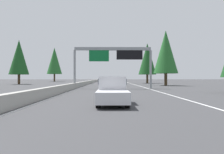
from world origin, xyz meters
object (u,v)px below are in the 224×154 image
object	(u,v)px
sedan_far_right	(111,83)
pickup_mid_right	(112,90)
conifer_right_near	(166,52)
conifer_left_mid	(19,57)
conifer_left_far	(54,61)
sedan_near_right	(117,80)
minivan_near_center	(121,80)
sign_gantry_overhead	(114,56)
conifer_right_mid	(147,59)

from	to	relation	value
sedan_far_right	pickup_mid_right	bearing A→B (deg)	179.83
pickup_mid_right	conifer_right_near	xyz separation A→B (m)	(35.72, -12.19, 6.48)
conifer_left_mid	conifer_left_far	world-z (taller)	conifer_left_far
sedan_near_right	conifer_right_near	bearing A→B (deg)	-171.49
pickup_mid_right	sedan_far_right	bearing A→B (deg)	-0.17
conifer_left_mid	minivan_near_center	bearing A→B (deg)	-66.55
sedan_far_right	conifer_right_near	size ratio (longest dim) A/B	0.36
conifer_right_near	conifer_left_mid	xyz separation A→B (m)	(10.14, 36.09, -0.33)
sign_gantry_overhead	conifer_right_mid	xyz separation A→B (m)	(33.26, -10.75, 2.08)
conifer_right_mid	conifer_left_far	distance (m)	48.45
sign_gantry_overhead	conifer_left_mid	distance (m)	34.16
conifer_left_far	conifer_right_mid	bearing A→B (deg)	-132.48
sedan_near_right	conifer_left_mid	bearing A→B (deg)	150.49
conifer_right_mid	conifer_left_far	xyz separation A→B (m)	(32.70, 35.71, 1.68)
conifer_right_near	conifer_left_far	distance (m)	63.86
sedan_near_right	conifer_right_mid	bearing A→B (deg)	-168.65
conifer_left_mid	conifer_left_far	bearing A→B (deg)	0.76
minivan_near_center	conifer_right_near	distance (m)	24.53
conifer_right_mid	conifer_left_mid	size ratio (longest dim) A/B	1.05
minivan_near_center	conifer_right_mid	xyz separation A→B (m)	(-2.38, -7.95, 6.44)
minivan_near_center	conifer_right_mid	bearing A→B (deg)	-106.65
sedan_near_right	conifer_left_mid	xyz separation A→B (m)	(-48.31, 27.34, 6.38)
conifer_right_near	conifer_right_mid	distance (m)	19.59
conifer_right_near	conifer_left_far	bearing A→B (deg)	35.04
conifer_right_mid	sedan_near_right	bearing A→B (deg)	11.35
sedan_far_right	conifer_right_mid	xyz separation A→B (m)	(26.48, -11.16, 6.71)
pickup_mid_right	conifer_right_mid	bearing A→B (deg)	-11.50
sign_gantry_overhead	conifer_right_mid	distance (m)	35.02
minivan_near_center	sign_gantry_overhead	bearing A→B (deg)	175.50
sign_gantry_overhead	minivan_near_center	size ratio (longest dim) A/B	2.54
pickup_mid_right	conifer_left_mid	world-z (taller)	conifer_left_mid
sedan_near_right	conifer_left_mid	size ratio (longest dim) A/B	0.38
sign_gantry_overhead	minivan_near_center	distance (m)	36.01
sign_gantry_overhead	conifer_right_mid	bearing A→B (deg)	-17.91
minivan_near_center	conifer_left_mid	world-z (taller)	conifer_left_mid
conifer_right_near	conifer_left_mid	bearing A→B (deg)	74.31
sedan_near_right	conifer_left_far	world-z (taller)	conifer_left_far
sign_gantry_overhead	conifer_left_far	world-z (taller)	conifer_left_far
sign_gantry_overhead	pickup_mid_right	size ratio (longest dim) A/B	2.26
minivan_near_center	sedan_near_right	distance (m)	36.51
pickup_mid_right	minivan_near_center	distance (m)	57.75
minivan_near_center	sedan_near_right	xyz separation A→B (m)	(36.51, -0.14, -0.27)
sign_gantry_overhead	conifer_left_far	bearing A→B (deg)	20.73
conifer_right_near	conifer_left_mid	world-z (taller)	conifer_right_near
conifer_right_near	conifer_left_mid	distance (m)	37.49
sedan_far_right	conifer_right_mid	bearing A→B (deg)	-22.85
pickup_mid_right	sedan_near_right	world-z (taller)	pickup_mid_right
pickup_mid_right	sedan_far_right	size ratio (longest dim) A/B	1.27
pickup_mid_right	sedan_near_right	distance (m)	94.23
sedan_far_right	conifer_left_far	xyz separation A→B (m)	(59.19, 24.55, 8.39)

